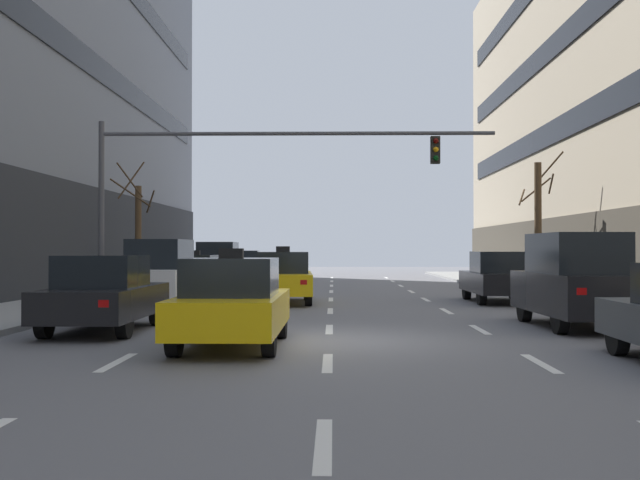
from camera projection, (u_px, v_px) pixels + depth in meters
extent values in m
plane|color=slate|center=(329.00, 340.00, 15.06)|extent=(120.00, 120.00, 0.00)
cube|color=silver|center=(117.00, 362.00, 12.12)|extent=(0.16, 2.00, 0.01)
cube|color=silver|center=(180.00, 329.00, 17.12)|extent=(0.16, 2.00, 0.01)
cube|color=silver|center=(215.00, 311.00, 22.12)|extent=(0.16, 2.00, 0.01)
cube|color=silver|center=(237.00, 299.00, 27.12)|extent=(0.16, 2.00, 0.01)
cube|color=silver|center=(252.00, 291.00, 32.12)|extent=(0.16, 2.00, 0.01)
cube|color=silver|center=(263.00, 286.00, 37.12)|extent=(0.16, 2.00, 0.01)
cube|color=silver|center=(271.00, 281.00, 42.11)|extent=(0.16, 2.00, 0.01)
cube|color=silver|center=(278.00, 278.00, 47.11)|extent=(0.16, 2.00, 0.01)
cube|color=silver|center=(323.00, 444.00, 7.06)|extent=(0.16, 2.00, 0.01)
cube|color=silver|center=(328.00, 363.00, 12.06)|extent=(0.16, 2.00, 0.01)
cube|color=silver|center=(329.00, 329.00, 17.06)|extent=(0.16, 2.00, 0.01)
cube|color=silver|center=(330.00, 311.00, 22.06)|extent=(0.16, 2.00, 0.01)
cube|color=silver|center=(331.00, 299.00, 27.06)|extent=(0.16, 2.00, 0.01)
cube|color=silver|center=(331.00, 291.00, 32.06)|extent=(0.16, 2.00, 0.01)
cube|color=silver|center=(332.00, 286.00, 37.06)|extent=(0.16, 2.00, 0.01)
cube|color=silver|center=(332.00, 281.00, 42.06)|extent=(0.16, 2.00, 0.01)
cube|color=silver|center=(332.00, 278.00, 47.05)|extent=(0.16, 2.00, 0.01)
cube|color=silver|center=(540.00, 363.00, 12.00)|extent=(0.16, 2.00, 0.01)
cube|color=silver|center=(480.00, 329.00, 17.00)|extent=(0.16, 2.00, 0.01)
cube|color=silver|center=(446.00, 311.00, 22.00)|extent=(0.16, 2.00, 0.01)
cube|color=silver|center=(425.00, 299.00, 27.00)|extent=(0.16, 2.00, 0.01)
cube|color=silver|center=(411.00, 291.00, 32.00)|extent=(0.16, 2.00, 0.01)
cube|color=silver|center=(401.00, 286.00, 37.00)|extent=(0.16, 2.00, 0.01)
cube|color=silver|center=(393.00, 281.00, 42.00)|extent=(0.16, 2.00, 0.01)
cube|color=silver|center=(386.00, 278.00, 46.99)|extent=(0.16, 2.00, 0.01)
cylinder|color=black|center=(145.00, 295.00, 24.41)|extent=(0.22, 0.65, 0.65)
cylinder|color=black|center=(194.00, 295.00, 24.38)|extent=(0.22, 0.65, 0.65)
cylinder|color=black|center=(123.00, 301.00, 21.77)|extent=(0.22, 0.65, 0.65)
cylinder|color=black|center=(177.00, 301.00, 21.74)|extent=(0.22, 0.65, 0.65)
cube|color=white|center=(160.00, 283.00, 23.08)|extent=(1.80, 4.31, 0.88)
cube|color=black|center=(161.00, 254.00, 23.09)|extent=(1.57, 2.55, 0.88)
cube|color=white|center=(156.00, 275.00, 25.21)|extent=(0.20, 0.08, 0.14)
cube|color=red|center=(120.00, 281.00, 20.98)|extent=(0.20, 0.08, 0.14)
cube|color=white|center=(194.00, 275.00, 25.18)|extent=(0.20, 0.08, 0.14)
cube|color=red|center=(166.00, 281.00, 20.96)|extent=(0.20, 0.08, 0.14)
cylinder|color=black|center=(260.00, 290.00, 26.72)|extent=(0.26, 0.69, 0.68)
cylinder|color=black|center=(307.00, 290.00, 26.77)|extent=(0.26, 0.69, 0.68)
cylinder|color=black|center=(256.00, 295.00, 23.94)|extent=(0.26, 0.69, 0.68)
cylinder|color=black|center=(308.00, 295.00, 24.00)|extent=(0.26, 0.69, 0.68)
cube|color=yellow|center=(283.00, 283.00, 25.36)|extent=(2.12, 4.62, 0.66)
cube|color=black|center=(283.00, 262.00, 25.16)|extent=(1.74, 2.03, 0.70)
cube|color=white|center=(266.00, 277.00, 27.56)|extent=(0.21, 0.09, 0.14)
cube|color=red|center=(260.00, 282.00, 23.12)|extent=(0.21, 0.09, 0.14)
cube|color=white|center=(302.00, 277.00, 27.61)|extent=(0.21, 0.09, 0.14)
cube|color=red|center=(304.00, 282.00, 23.16)|extent=(0.21, 0.09, 0.14)
cube|color=black|center=(283.00, 249.00, 25.17)|extent=(0.46, 0.23, 0.19)
cylinder|color=black|center=(204.00, 281.00, 34.85)|extent=(0.23, 0.65, 0.65)
cylinder|color=black|center=(239.00, 281.00, 34.86)|extent=(0.23, 0.65, 0.65)
cylinder|color=black|center=(195.00, 284.00, 32.20)|extent=(0.23, 0.65, 0.65)
cylinder|color=black|center=(233.00, 284.00, 32.21)|extent=(0.23, 0.65, 0.65)
cube|color=navy|center=(218.00, 272.00, 33.54)|extent=(1.92, 4.36, 0.88)
cube|color=black|center=(218.00, 252.00, 33.55)|extent=(1.64, 2.59, 0.88)
cube|color=white|center=(210.00, 267.00, 35.65)|extent=(0.20, 0.08, 0.14)
cube|color=red|center=(196.00, 270.00, 31.41)|extent=(0.20, 0.08, 0.14)
cube|color=white|center=(237.00, 267.00, 35.66)|extent=(0.20, 0.08, 0.14)
cube|color=red|center=(227.00, 270.00, 31.42)|extent=(0.20, 0.08, 0.14)
cylinder|color=black|center=(233.00, 273.00, 45.62)|extent=(0.25, 0.68, 0.68)
cylinder|color=black|center=(260.00, 273.00, 45.65)|extent=(0.25, 0.68, 0.68)
cylinder|color=black|center=(228.00, 275.00, 42.86)|extent=(0.25, 0.68, 0.68)
cylinder|color=black|center=(257.00, 275.00, 42.89)|extent=(0.25, 0.68, 0.68)
cube|color=white|center=(245.00, 268.00, 44.26)|extent=(2.06, 4.57, 0.65)
cube|color=black|center=(244.00, 257.00, 44.06)|extent=(1.71, 2.01, 0.70)
cube|color=white|center=(237.00, 265.00, 46.46)|extent=(0.21, 0.09, 0.14)
cube|color=red|center=(229.00, 267.00, 42.04)|extent=(0.21, 0.09, 0.14)
cube|color=white|center=(258.00, 265.00, 46.48)|extent=(0.21, 0.09, 0.14)
cube|color=red|center=(253.00, 267.00, 42.06)|extent=(0.21, 0.09, 0.14)
cylinder|color=black|center=(203.00, 322.00, 15.41)|extent=(0.22, 0.66, 0.65)
cylinder|color=black|center=(281.00, 322.00, 15.37)|extent=(0.22, 0.66, 0.65)
cylinder|color=black|center=(174.00, 337.00, 12.73)|extent=(0.22, 0.66, 0.65)
cylinder|color=black|center=(269.00, 338.00, 12.69)|extent=(0.22, 0.66, 0.65)
cube|color=yellow|center=(233.00, 312.00, 14.05)|extent=(1.85, 4.37, 0.63)
cube|color=black|center=(231.00, 277.00, 13.86)|extent=(1.60, 1.89, 0.67)
cube|color=white|center=(217.00, 298.00, 16.21)|extent=(0.20, 0.08, 0.14)
cube|color=red|center=(173.00, 316.00, 11.93)|extent=(0.20, 0.08, 0.14)
cube|color=white|center=(277.00, 298.00, 16.18)|extent=(0.20, 0.08, 0.14)
cube|color=red|center=(254.00, 316.00, 11.90)|extent=(0.20, 0.08, 0.14)
cube|color=black|center=(231.00, 253.00, 13.87)|extent=(0.44, 0.20, 0.18)
cylinder|color=black|center=(89.00, 311.00, 18.00)|extent=(0.22, 0.67, 0.67)
cylinder|color=black|center=(157.00, 311.00, 17.97)|extent=(0.22, 0.67, 0.67)
cylinder|color=black|center=(44.00, 322.00, 15.28)|extent=(0.22, 0.67, 0.67)
cylinder|color=black|center=(124.00, 322.00, 15.25)|extent=(0.22, 0.67, 0.67)
cube|color=black|center=(105.00, 301.00, 16.63)|extent=(1.88, 4.45, 0.65)
cube|color=black|center=(102.00, 271.00, 16.43)|extent=(1.62, 1.92, 0.69)
cube|color=white|center=(106.00, 291.00, 18.82)|extent=(0.20, 0.08, 0.14)
cube|color=red|center=(36.00, 303.00, 14.47)|extent=(0.20, 0.08, 0.14)
cube|color=white|center=(158.00, 291.00, 18.79)|extent=(0.20, 0.08, 0.14)
cube|color=red|center=(104.00, 304.00, 14.44)|extent=(0.20, 0.08, 0.14)
cylinder|color=black|center=(183.00, 287.00, 29.61)|extent=(0.23, 0.64, 0.63)
cylinder|color=black|center=(222.00, 287.00, 29.52)|extent=(0.23, 0.64, 0.63)
cylinder|color=black|center=(166.00, 291.00, 27.04)|extent=(0.23, 0.64, 0.63)
cylinder|color=black|center=(209.00, 291.00, 26.96)|extent=(0.23, 0.64, 0.63)
cube|color=yellow|center=(195.00, 281.00, 28.29)|extent=(1.91, 4.25, 0.61)
cube|color=black|center=(194.00, 264.00, 28.10)|extent=(1.59, 1.87, 0.65)
cube|color=white|center=(191.00, 276.00, 30.37)|extent=(0.19, 0.08, 0.13)
cube|color=red|center=(165.00, 280.00, 26.27)|extent=(0.19, 0.08, 0.13)
cube|color=white|center=(222.00, 276.00, 30.31)|extent=(0.19, 0.08, 0.13)
cube|color=red|center=(200.00, 280.00, 26.20)|extent=(0.19, 0.08, 0.13)
cube|color=black|center=(194.00, 253.00, 28.11)|extent=(0.43, 0.21, 0.17)
cylinder|color=black|center=(617.00, 337.00, 12.91)|extent=(0.22, 0.64, 0.63)
cube|color=white|center=(610.00, 309.00, 13.68)|extent=(0.19, 0.08, 0.13)
cylinder|color=black|center=(524.00, 308.00, 18.83)|extent=(0.24, 0.68, 0.67)
cylinder|color=black|center=(590.00, 308.00, 18.84)|extent=(0.24, 0.68, 0.67)
cylinder|color=black|center=(560.00, 318.00, 16.09)|extent=(0.24, 0.68, 0.67)
cylinder|color=black|center=(637.00, 318.00, 16.10)|extent=(0.24, 0.68, 0.67)
cube|color=black|center=(576.00, 293.00, 17.47)|extent=(1.98, 4.52, 0.91)
cube|color=black|center=(576.00, 253.00, 17.48)|extent=(1.69, 2.68, 0.91)
cube|color=white|center=(522.00, 282.00, 19.67)|extent=(0.21, 0.09, 0.14)
cube|color=red|center=(581.00, 291.00, 15.27)|extent=(0.21, 0.09, 0.14)
cube|color=white|center=(572.00, 282.00, 19.67)|extent=(0.21, 0.09, 0.14)
cylinder|color=black|center=(467.00, 290.00, 27.14)|extent=(0.23, 0.68, 0.68)
cylinder|color=black|center=(513.00, 290.00, 27.10)|extent=(0.23, 0.68, 0.68)
cylinder|color=black|center=(482.00, 294.00, 24.35)|extent=(0.23, 0.68, 0.68)
cylinder|color=black|center=(534.00, 295.00, 24.31)|extent=(0.23, 0.68, 0.68)
cube|color=black|center=(498.00, 282.00, 25.73)|extent=(1.92, 4.56, 0.66)
cube|color=black|center=(499.00, 262.00, 25.53)|extent=(1.66, 1.97, 0.70)
cube|color=white|center=(467.00, 276.00, 27.98)|extent=(0.21, 0.08, 0.14)
cube|color=red|center=(492.00, 282.00, 23.51)|extent=(0.21, 0.08, 0.14)
cube|color=white|center=(504.00, 276.00, 27.95)|extent=(0.21, 0.08, 0.14)
cube|color=red|center=(535.00, 282.00, 23.48)|extent=(0.21, 0.08, 0.14)
cylinder|color=#4C4C51|center=(101.00, 212.00, 23.63)|extent=(0.18, 0.18, 5.62)
cylinder|color=#4C4C51|center=(297.00, 134.00, 23.55)|extent=(12.16, 0.12, 0.12)
cube|color=black|center=(435.00, 150.00, 23.47)|extent=(0.28, 0.24, 0.84)
sphere|color=#4B0704|center=(436.00, 141.00, 23.33)|extent=(0.17, 0.17, 0.17)
sphere|color=orange|center=(436.00, 149.00, 23.33)|extent=(0.17, 0.17, 0.17)
sphere|color=#073E10|center=(436.00, 158.00, 23.33)|extent=(0.17, 0.17, 0.17)
cylinder|color=#4C3823|center=(538.00, 227.00, 29.82)|extent=(0.28, 0.28, 5.04)
cylinder|color=#42301E|center=(551.00, 184.00, 29.77)|extent=(0.19, 1.05, 0.72)
cylinder|color=#42301E|center=(536.00, 190.00, 30.40)|extent=(1.18, 0.22, 0.98)
cylinder|color=#42301E|center=(522.00, 197.00, 30.08)|extent=(0.55, 1.20, 0.73)
cylinder|color=#42301E|center=(550.00, 167.00, 30.17)|extent=(0.75, 1.23, 1.08)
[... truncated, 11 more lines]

